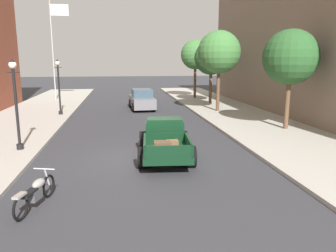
{
  "coord_description": "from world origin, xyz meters",
  "views": [
    {
      "loc": [
        -1.02,
        -13.02,
        3.94
      ],
      "look_at": [
        1.1,
        1.41,
        1.0
      ],
      "focal_mm": 35.02,
      "sensor_mm": 36.0,
      "label": 1
    }
  ],
  "objects_px": {
    "street_lamp_far": "(59,83)",
    "street_tree_third": "(211,58)",
    "hotrod_truck_dark_green": "(164,138)",
    "street_tree_second": "(219,52)",
    "street_tree_nearest": "(290,57)",
    "motorcycle_parked": "(35,192)",
    "street_tree_farthest": "(195,55)",
    "flagpole": "(54,40)",
    "car_background_grey": "(142,100)",
    "street_lamp_near": "(16,98)"
  },
  "relations": [
    {
      "from": "motorcycle_parked",
      "to": "street_tree_nearest",
      "type": "bearing_deg",
      "value": 35.46
    },
    {
      "from": "street_tree_second",
      "to": "street_lamp_far",
      "type": "bearing_deg",
      "value": -179.99
    },
    {
      "from": "street_lamp_far",
      "to": "street_tree_nearest",
      "type": "xyz_separation_m",
      "value": [
        13.42,
        -6.94,
        1.7
      ]
    },
    {
      "from": "hotrod_truck_dark_green",
      "to": "street_tree_third",
      "type": "distance_m",
      "value": 16.98
    },
    {
      "from": "flagpole",
      "to": "street_tree_second",
      "type": "distance_m",
      "value": 16.09
    },
    {
      "from": "street_lamp_near",
      "to": "hotrod_truck_dark_green",
      "type": "bearing_deg",
      "value": -12.1
    },
    {
      "from": "street_tree_third",
      "to": "flagpole",
      "type": "bearing_deg",
      "value": 162.86
    },
    {
      "from": "street_tree_farthest",
      "to": "street_tree_nearest",
      "type": "bearing_deg",
      "value": -84.4
    },
    {
      "from": "car_background_grey",
      "to": "street_tree_third",
      "type": "distance_m",
      "value": 7.41
    },
    {
      "from": "flagpole",
      "to": "street_tree_second",
      "type": "bearing_deg",
      "value": -34.17
    },
    {
      "from": "street_lamp_near",
      "to": "street_tree_third",
      "type": "xyz_separation_m",
      "value": [
        12.4,
        14.1,
        1.74
      ]
    },
    {
      "from": "street_tree_nearest",
      "to": "street_tree_second",
      "type": "relative_size",
      "value": 0.92
    },
    {
      "from": "flagpole",
      "to": "street_tree_nearest",
      "type": "relative_size",
      "value": 1.68
    },
    {
      "from": "flagpole",
      "to": "street_tree_third",
      "type": "bearing_deg",
      "value": -17.14
    },
    {
      "from": "street_lamp_far",
      "to": "street_tree_nearest",
      "type": "relative_size",
      "value": 0.71
    },
    {
      "from": "hotrod_truck_dark_green",
      "to": "car_background_grey",
      "type": "distance_m",
      "value": 13.44
    },
    {
      "from": "street_lamp_far",
      "to": "flagpole",
      "type": "bearing_deg",
      "value": 100.83
    },
    {
      "from": "street_lamp_far",
      "to": "street_tree_farthest",
      "type": "relative_size",
      "value": 0.66
    },
    {
      "from": "motorcycle_parked",
      "to": "street_tree_third",
      "type": "height_order",
      "value": "street_tree_third"
    },
    {
      "from": "street_tree_second",
      "to": "street_tree_farthest",
      "type": "height_order",
      "value": "street_tree_second"
    },
    {
      "from": "street_lamp_near",
      "to": "street_tree_second",
      "type": "distance_m",
      "value": 15.14
    },
    {
      "from": "street_lamp_far",
      "to": "motorcycle_parked",
      "type": "bearing_deg",
      "value": -82.92
    },
    {
      "from": "street_tree_farthest",
      "to": "street_lamp_near",
      "type": "bearing_deg",
      "value": -122.96
    },
    {
      "from": "hotrod_truck_dark_green",
      "to": "flagpole",
      "type": "xyz_separation_m",
      "value": [
        -7.73,
        19.73,
        5.02
      ]
    },
    {
      "from": "street_lamp_far",
      "to": "street_tree_farthest",
      "type": "xyz_separation_m",
      "value": [
        11.85,
        9.07,
        2.08
      ]
    },
    {
      "from": "street_tree_second",
      "to": "street_tree_third",
      "type": "relative_size",
      "value": 1.09
    },
    {
      "from": "car_background_grey",
      "to": "street_lamp_far",
      "type": "distance_m",
      "value": 6.76
    },
    {
      "from": "street_tree_nearest",
      "to": "street_tree_third",
      "type": "relative_size",
      "value": 0.99
    },
    {
      "from": "motorcycle_parked",
      "to": "street_tree_farthest",
      "type": "xyz_separation_m",
      "value": [
        9.97,
        24.23,
        4.02
      ]
    },
    {
      "from": "hotrod_truck_dark_green",
      "to": "street_tree_third",
      "type": "relative_size",
      "value": 0.92
    },
    {
      "from": "hotrod_truck_dark_green",
      "to": "street_tree_nearest",
      "type": "bearing_deg",
      "value": 27.0
    },
    {
      "from": "car_background_grey",
      "to": "street_tree_third",
      "type": "xyz_separation_m",
      "value": [
        6.3,
        1.98,
        3.35
      ]
    },
    {
      "from": "street_lamp_far",
      "to": "street_tree_second",
      "type": "bearing_deg",
      "value": 0.01
    },
    {
      "from": "street_tree_second",
      "to": "street_tree_nearest",
      "type": "bearing_deg",
      "value": -74.86
    },
    {
      "from": "car_background_grey",
      "to": "flagpole",
      "type": "relative_size",
      "value": 0.48
    },
    {
      "from": "car_background_grey",
      "to": "street_tree_second",
      "type": "bearing_deg",
      "value": -25.96
    },
    {
      "from": "flagpole",
      "to": "street_tree_nearest",
      "type": "xyz_separation_m",
      "value": [
        15.15,
        -15.95,
        -1.69
      ]
    },
    {
      "from": "street_lamp_far",
      "to": "street_tree_third",
      "type": "xyz_separation_m",
      "value": [
        12.27,
        4.69,
        1.74
      ]
    },
    {
      "from": "street_tree_second",
      "to": "street_tree_third",
      "type": "height_order",
      "value": "street_tree_second"
    },
    {
      "from": "street_tree_nearest",
      "to": "street_tree_second",
      "type": "distance_m",
      "value": 7.21
    },
    {
      "from": "street_tree_third",
      "to": "street_tree_farthest",
      "type": "height_order",
      "value": "street_tree_farthest"
    },
    {
      "from": "motorcycle_parked",
      "to": "street_tree_third",
      "type": "relative_size",
      "value": 0.38
    },
    {
      "from": "motorcycle_parked",
      "to": "flagpole",
      "type": "xyz_separation_m",
      "value": [
        -3.61,
        24.17,
        5.33
      ]
    },
    {
      "from": "car_background_grey",
      "to": "street_tree_second",
      "type": "height_order",
      "value": "street_tree_second"
    },
    {
      "from": "street_tree_farthest",
      "to": "street_lamp_far",
      "type": "bearing_deg",
      "value": -142.57
    },
    {
      "from": "motorcycle_parked",
      "to": "street_tree_second",
      "type": "distance_m",
      "value": 18.43
    },
    {
      "from": "flagpole",
      "to": "street_tree_farthest",
      "type": "distance_m",
      "value": 13.64
    },
    {
      "from": "street_tree_farthest",
      "to": "motorcycle_parked",
      "type": "bearing_deg",
      "value": -112.36
    },
    {
      "from": "street_tree_second",
      "to": "motorcycle_parked",
      "type": "bearing_deg",
      "value": -122.5
    },
    {
      "from": "car_background_grey",
      "to": "street_lamp_far",
      "type": "xyz_separation_m",
      "value": [
        -5.97,
        -2.72,
        1.62
      ]
    }
  ]
}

